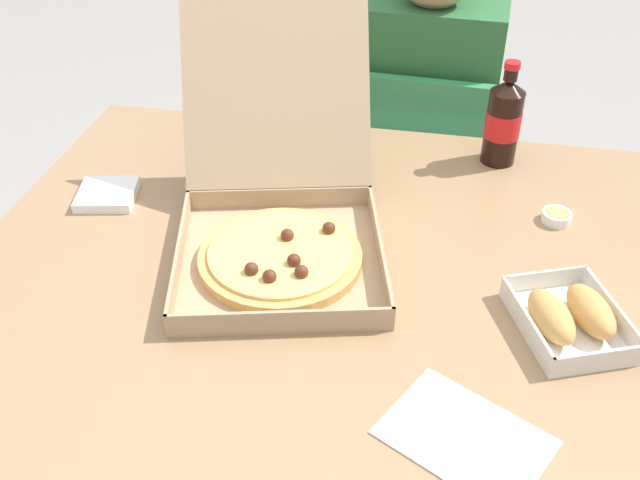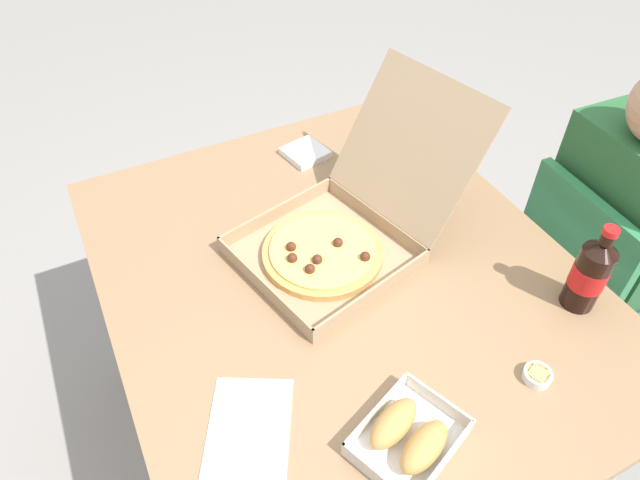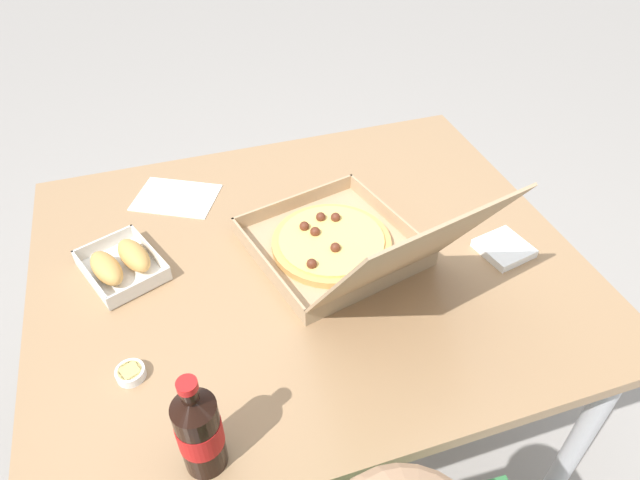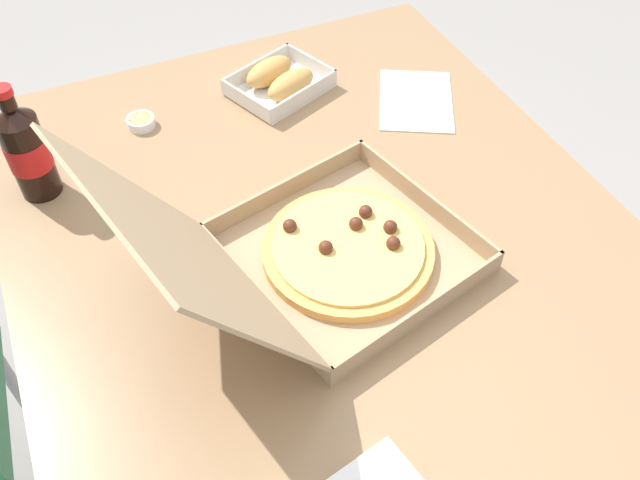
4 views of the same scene
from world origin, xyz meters
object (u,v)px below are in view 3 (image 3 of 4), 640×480
Objects in this scene: cola_bottle at (199,430)px; dipping_sauce_cup at (130,373)px; pizza_box_open at (344,245)px; bread_side_box at (121,263)px; paper_menu at (176,197)px; napkin_pile at (504,248)px.

dipping_sauce_cup is (0.11, -0.21, -0.08)m from cola_bottle.
pizza_box_open is 2.74× the size of cola_bottle.
bread_side_box reaches higher than dipping_sauce_cup.
paper_menu is 0.85m from napkin_pile.
pizza_box_open is 2.65× the size of bread_side_box.
pizza_box_open is at bearing -134.89° from cola_bottle.
napkin_pile is at bearing 175.71° from paper_menu.
pizza_box_open reaches higher than dipping_sauce_cup.
napkin_pile and dipping_sauce_cup have the same top height.
bread_side_box reaches higher than napkin_pile.
pizza_box_open is 0.55m from cola_bottle.
bread_side_box is 1.04× the size of cola_bottle.
bread_side_box is 2.11× the size of napkin_pile.
bread_side_box is at bearing -78.19° from cola_bottle.
cola_bottle reaches higher than dipping_sauce_cup.
dipping_sauce_cup is at bearing -62.70° from cola_bottle.
bread_side_box is at bearing -14.19° from pizza_box_open.
paper_menu is 3.75× the size of dipping_sauce_cup.
napkin_pile is at bearing 166.25° from bread_side_box.
paper_menu is (-0.15, -0.25, -0.02)m from bread_side_box.
bread_side_box is 0.89m from napkin_pile.
cola_bottle is at bearing 45.11° from pizza_box_open.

